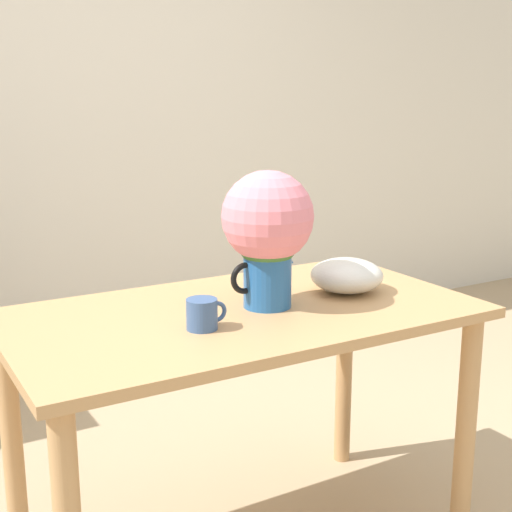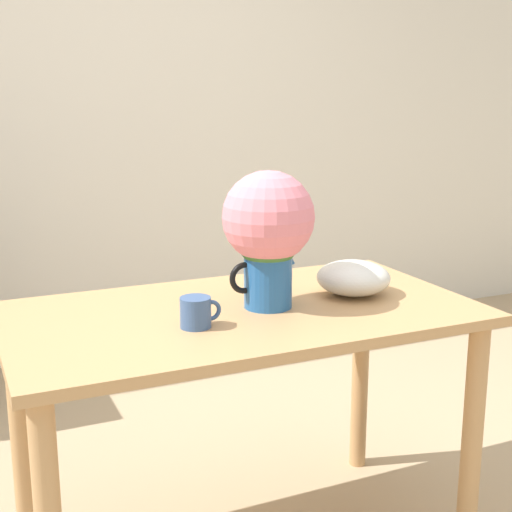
% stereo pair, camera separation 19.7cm
% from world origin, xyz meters
% --- Properties ---
extents(wall_back, '(8.00, 0.05, 2.60)m').
position_xyz_m(wall_back, '(0.00, 1.97, 1.30)').
color(wall_back, silver).
rests_on(wall_back, ground_plane).
extents(table, '(1.31, 0.72, 0.77)m').
position_xyz_m(table, '(-0.03, 0.09, 0.65)').
color(table, tan).
rests_on(table, ground_plane).
extents(flower_vase, '(0.26, 0.26, 0.39)m').
position_xyz_m(flower_vase, '(0.05, 0.08, 1.00)').
color(flower_vase, '#235B9E').
rests_on(flower_vase, table).
extents(coffee_mug, '(0.11, 0.08, 0.08)m').
position_xyz_m(coffee_mug, '(-0.20, -0.01, 0.81)').
color(coffee_mug, '#385689').
rests_on(coffee_mug, table).
extents(white_bowl, '(0.22, 0.22, 0.10)m').
position_xyz_m(white_bowl, '(0.34, 0.09, 0.82)').
color(white_bowl, silver).
rests_on(white_bowl, table).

